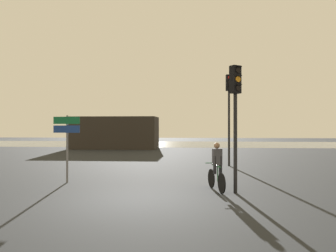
% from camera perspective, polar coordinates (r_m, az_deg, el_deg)
% --- Properties ---
extents(ground_plane, '(120.00, 120.00, 0.00)m').
position_cam_1_polar(ground_plane, '(9.77, -5.44, -12.84)').
color(ground_plane, black).
extents(water_strip, '(80.00, 16.00, 0.01)m').
position_cam_1_polar(water_strip, '(43.16, 2.43, -3.14)').
color(water_strip, slate).
rests_on(water_strip, ground).
extents(distant_building, '(8.66, 4.00, 3.24)m').
position_cam_1_polar(distant_building, '(34.07, -9.22, -1.16)').
color(distant_building, '#2D2823').
rests_on(distant_building, ground).
extents(traffic_light_far_right, '(0.35, 0.37, 5.08)m').
position_cam_1_polar(traffic_light_far_right, '(18.57, 10.58, 3.93)').
color(traffic_light_far_right, black).
rests_on(traffic_light_far_right, ground).
extents(traffic_light_near_right, '(0.40, 0.42, 4.14)m').
position_cam_1_polar(traffic_light_near_right, '(10.86, 11.66, 3.76)').
color(traffic_light_near_right, black).
rests_on(traffic_light_near_right, ground).
extents(direction_sign_post, '(1.09, 0.18, 2.60)m').
position_cam_1_polar(direction_sign_post, '(13.24, -17.20, -1.71)').
color(direction_sign_post, slate).
rests_on(direction_sign_post, ground).
extents(cyclist, '(0.60, 1.66, 1.62)m').
position_cam_1_polar(cyclist, '(11.20, 8.50, -6.98)').
color(cyclist, black).
rests_on(cyclist, ground).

